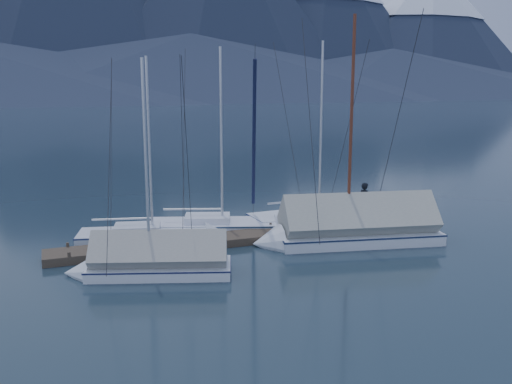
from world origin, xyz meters
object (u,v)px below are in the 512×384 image
at_px(sailboat_open_mid, 233,227).
at_px(sailboat_open_right, 328,216).
at_px(sailboat_open_left, 163,236).
at_px(person, 365,201).
at_px(sailboat_covered_near, 344,231).
at_px(sailboat_covered_far, 147,264).

distance_m(sailboat_open_mid, sailboat_open_right, 5.34).
distance_m(sailboat_open_left, person, 9.92).
height_order(sailboat_open_left, sailboat_covered_near, sailboat_covered_near).
bearing_deg(sailboat_covered_far, sailboat_covered_near, 6.63).
relative_size(sailboat_open_mid, sailboat_open_right, 0.95).
height_order(sailboat_open_left, sailboat_covered_far, sailboat_open_left).
distance_m(sailboat_open_left, sailboat_open_right, 8.78).
bearing_deg(sailboat_covered_near, person, 42.63).
relative_size(sailboat_open_left, sailboat_open_mid, 0.94).
xyz_separation_m(sailboat_covered_near, sailboat_covered_far, (-8.85, -1.03, -0.12)).
bearing_deg(sailboat_open_left, sailboat_open_right, 4.30).
distance_m(sailboat_open_mid, person, 6.63).
bearing_deg(sailboat_open_mid, sailboat_covered_far, -136.10).
xyz_separation_m(sailboat_covered_near, person, (2.45, 2.26, 0.72)).
bearing_deg(person, sailboat_covered_near, 117.06).
bearing_deg(sailboat_open_right, sailboat_covered_far, -153.58).
distance_m(sailboat_open_right, sailboat_covered_near, 4.33).
bearing_deg(sailboat_open_mid, person, -12.96).
height_order(sailboat_covered_near, person, sailboat_covered_near).
bearing_deg(sailboat_covered_far, sailboat_open_right, 26.42).
distance_m(sailboat_open_left, sailboat_covered_near, 8.10).
distance_m(sailboat_covered_near, sailboat_covered_far, 8.91).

